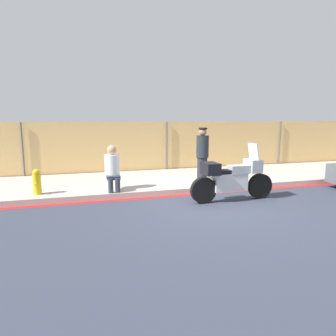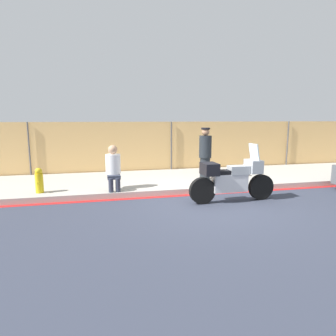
# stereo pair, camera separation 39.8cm
# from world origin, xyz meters

# --- Properties ---
(ground_plane) EXTENTS (120.00, 120.00, 0.00)m
(ground_plane) POSITION_xyz_m (0.00, 0.00, 0.00)
(ground_plane) COLOR #333847
(sidewalk) EXTENTS (38.12, 3.36, 0.16)m
(sidewalk) POSITION_xyz_m (0.00, 2.79, 0.08)
(sidewalk) COLOR #ADA89E
(sidewalk) RESTS_ON ground_plane
(curb_paint_stripe) EXTENTS (38.12, 0.18, 0.01)m
(curb_paint_stripe) POSITION_xyz_m (0.00, 1.02, 0.00)
(curb_paint_stripe) COLOR red
(curb_paint_stripe) RESTS_ON ground_plane
(storefront_fence) EXTENTS (36.21, 0.17, 2.01)m
(storefront_fence) POSITION_xyz_m (0.00, 4.56, 1.01)
(storefront_fence) COLOR #E5B26B
(storefront_fence) RESTS_ON ground_plane
(motorcycle) EXTENTS (2.33, 0.52, 1.50)m
(motorcycle) POSITION_xyz_m (0.53, 0.15, 0.60)
(motorcycle) COLOR black
(motorcycle) RESTS_ON ground_plane
(officer_standing) EXTENTS (0.40, 0.40, 1.68)m
(officer_standing) POSITION_xyz_m (0.60, 2.32, 1.02)
(officer_standing) COLOR #1E2328
(officer_standing) RESTS_ON sidewalk
(person_seated_on_curb) EXTENTS (0.41, 0.66, 1.25)m
(person_seated_on_curb) POSITION_xyz_m (-2.40, 1.56, 0.84)
(person_seated_on_curb) COLOR #2D3342
(person_seated_on_curb) RESTS_ON sidewalk
(fire_hydrant) EXTENTS (0.21, 0.26, 0.68)m
(fire_hydrant) POSITION_xyz_m (-4.36, 1.62, 0.50)
(fire_hydrant) COLOR gold
(fire_hydrant) RESTS_ON sidewalk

